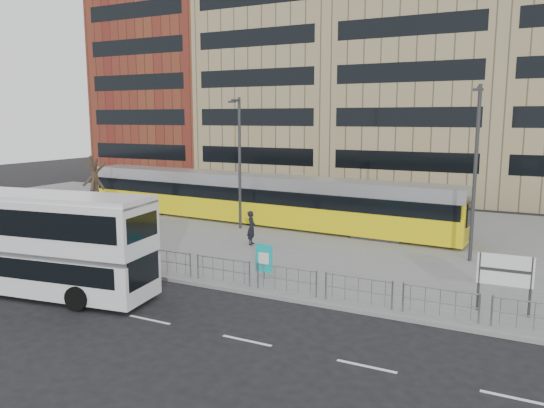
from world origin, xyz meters
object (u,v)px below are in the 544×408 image
at_px(double_decker_bus, 33,239).
at_px(pedestrian, 251,228).
at_px(ad_panel, 264,259).
at_px(traffic_light_west, 129,219).
at_px(station_sign, 505,273).
at_px(bare_tree, 93,153).
at_px(lamp_post_east, 475,167).
at_px(tram, 255,199).
at_px(lamp_post_west, 239,158).

height_order(double_decker_bus, pedestrian, double_decker_bus).
distance_m(ad_panel, traffic_light_west, 7.78).
height_order(station_sign, traffic_light_west, traffic_light_west).
bearing_deg(double_decker_bus, pedestrian, 60.90).
distance_m(station_sign, bare_tree, 26.59).
xyz_separation_m(station_sign, lamp_post_east, (-1.92, 6.99, 3.15)).
relative_size(station_sign, ad_panel, 1.41).
relative_size(tram, lamp_post_west, 3.34).
distance_m(ad_panel, lamp_post_east, 11.20).
xyz_separation_m(tram, lamp_post_east, (14.19, -3.87, 3.04)).
bearing_deg(tram, double_decker_bus, -91.18).
bearing_deg(bare_tree, lamp_post_west, 15.14).
xyz_separation_m(lamp_post_west, bare_tree, (-9.69, -2.62, 0.15)).
xyz_separation_m(station_sign, lamp_post_west, (-16.01, 8.64, 2.99)).
bearing_deg(lamp_post_east, traffic_light_west, -155.61).
bearing_deg(pedestrian, ad_panel, -162.00).
relative_size(lamp_post_west, bare_tree, 1.27).
relative_size(double_decker_bus, tram, 0.39).
bearing_deg(pedestrian, station_sign, -127.13).
xyz_separation_m(double_decker_bus, bare_tree, (-8.25, 11.68, 2.55)).
height_order(tram, bare_tree, bare_tree).
bearing_deg(ad_panel, bare_tree, 161.79).
bearing_deg(double_decker_bus, ad_panel, 27.31).
bearing_deg(pedestrian, double_decker_bus, 142.89).
relative_size(tram, bare_tree, 4.23).
height_order(traffic_light_west, lamp_post_east, lamp_post_east).
bearing_deg(double_decker_bus, station_sign, 10.17).
distance_m(ad_panel, lamp_post_west, 11.45).
bearing_deg(lamp_post_west, traffic_light_west, -98.89).
xyz_separation_m(pedestrian, lamp_post_west, (-2.78, 3.48, 3.55)).
bearing_deg(bare_tree, double_decker_bus, -54.76).
bearing_deg(ad_panel, tram, 123.19).
relative_size(tram, pedestrian, 14.53).
bearing_deg(station_sign, tram, 143.93).
bearing_deg(tram, ad_panel, -56.20).
distance_m(pedestrian, lamp_post_west, 5.69).
height_order(lamp_post_east, bare_tree, lamp_post_east).
bearing_deg(traffic_light_west, ad_panel, -23.90).
height_order(double_decker_bus, lamp_post_east, lamp_post_east).
height_order(ad_panel, lamp_post_east, lamp_post_east).
distance_m(pedestrian, lamp_post_east, 12.05).
bearing_deg(lamp_post_west, lamp_post_east, -6.70).
bearing_deg(tram, pedestrian, -59.74).
bearing_deg(lamp_post_east, ad_panel, -137.22).
bearing_deg(bare_tree, station_sign, -13.18).
distance_m(tram, ad_panel, 12.80).
height_order(traffic_light_west, lamp_post_west, lamp_post_west).
bearing_deg(bare_tree, traffic_light_west, -35.89).
distance_m(double_decker_bus, traffic_light_west, 5.64).
relative_size(pedestrian, bare_tree, 0.29).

